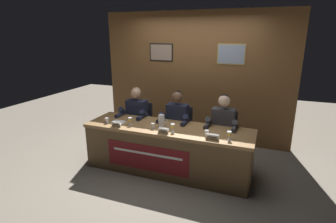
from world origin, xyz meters
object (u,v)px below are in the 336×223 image
object	(u,v)px
chair_left	(140,127)
nameplate_right	(212,137)
panelist_right	(222,127)
conference_table	(165,143)
water_cup_center	(153,126)
juice_glass_left	(130,120)
water_cup_left	(107,121)
chair_right	(223,138)
juice_glass_right	(229,134)
panelist_left	(135,116)
nameplate_center	(163,130)
juice_glass_center	(173,126)
document_stack_left	(119,122)
nameplate_left	(116,124)
water_pitcher_central	(162,121)
water_cup_right	(207,133)
panelist_center	(176,121)
chair_center	(179,132)

from	to	relation	value
chair_left	nameplate_right	xyz separation A→B (m)	(1.55, -0.84, 0.34)
nameplate_right	panelist_right	bearing A→B (deg)	87.73
conference_table	water_cup_center	world-z (taller)	water_cup_center
juice_glass_left	water_cup_left	xyz separation A→B (m)	(-0.41, -0.05, -0.05)
chair_right	juice_glass_right	bearing A→B (deg)	-76.03
panelist_left	nameplate_center	xyz separation A→B (m)	(0.82, -0.66, 0.07)
juice_glass_center	document_stack_left	world-z (taller)	juice_glass_center
panelist_left	nameplate_left	bearing A→B (deg)	-88.40
conference_table	water_pitcher_central	size ratio (longest dim) A/B	12.69
panelist_right	chair_left	bearing A→B (deg)	172.76
document_stack_left	panelist_left	bearing A→B (deg)	83.59
juice_glass_left	nameplate_center	bearing A→B (deg)	-12.84
juice_glass_left	document_stack_left	xyz separation A→B (m)	(-0.24, 0.05, -0.08)
chair_left	juice_glass_left	size ratio (longest dim) A/B	7.39
water_cup_center	document_stack_left	bearing A→B (deg)	173.75
conference_table	juice_glass_center	bearing A→B (deg)	-28.55
nameplate_left	water_cup_left	distance (m)	0.26
panelist_right	water_cup_right	world-z (taller)	panelist_right
water_cup_left	panelist_center	distance (m)	1.15
conference_table	chair_left	world-z (taller)	chair_left
chair_center	nameplate_right	distance (m)	1.19
chair_center	panelist_center	distance (m)	0.34
water_cup_left	water_pitcher_central	world-z (taller)	water_pitcher_central
water_cup_center	chair_right	size ratio (longest dim) A/B	0.09
conference_table	water_cup_right	size ratio (longest dim) A/B	31.34
juice_glass_left	panelist_center	world-z (taller)	panelist_center
nameplate_right	water_cup_right	bearing A→B (deg)	132.86
chair_left	panelist_left	size ratio (longest dim) A/B	0.74
chair_left	water_cup_center	xyz separation A→B (m)	(0.60, -0.73, 0.34)
water_cup_left	conference_table	bearing A→B (deg)	4.81
nameplate_center	panelist_right	xyz separation A→B (m)	(0.75, 0.66, -0.07)
nameplate_center	water_cup_right	distance (m)	0.64
nameplate_center	document_stack_left	distance (m)	0.90
panelist_left	chair_right	distance (m)	1.61
juice_glass_right	water_cup_right	world-z (taller)	juice_glass_right
conference_table	chair_center	world-z (taller)	chair_center
chair_center	water_pitcher_central	bearing A→B (deg)	-99.80
water_cup_left	water_cup_center	xyz separation A→B (m)	(0.82, 0.03, 0.00)
water_cup_center	panelist_right	size ratio (longest dim) A/B	0.07
panelist_left	juice_glass_right	bearing A→B (deg)	-18.02
conference_table	juice_glass_center	xyz separation A→B (m)	(0.15, -0.08, 0.33)
document_stack_left	water_cup_right	bearing A→B (deg)	-2.61
nameplate_left	chair_right	distance (m)	1.81
conference_table	water_cup_right	bearing A→B (deg)	-4.70
nameplate_left	juice_glass_left	xyz separation A→B (m)	(0.17, 0.14, 0.05)
chair_left	water_cup_left	size ratio (longest dim) A/B	10.78
juice_glass_center	chair_right	world-z (taller)	chair_right
water_cup_left	chair_left	bearing A→B (deg)	73.89
water_cup_left	water_pitcher_central	xyz separation A→B (m)	(0.91, 0.17, 0.06)
nameplate_left	conference_table	bearing A→B (deg)	13.31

